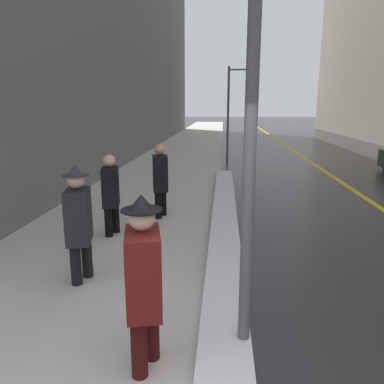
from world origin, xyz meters
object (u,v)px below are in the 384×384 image
lamp_post (253,76)px  pedestrian_with_shoulder_bag (79,220)px  traffic_light_near (243,93)px  pedestrian_in_glasses (111,191)px  pedestrian_in_fedora (144,278)px  pedestrian_nearside (160,177)px

lamp_post → pedestrian_with_shoulder_bag: (-2.23, 1.39, -1.80)m
lamp_post → traffic_light_near: lamp_post is taller
pedestrian_in_glasses → lamp_post: bearing=22.8°
traffic_light_near → pedestrian_in_fedora: size_ratio=2.43×
pedestrian_with_shoulder_bag → pedestrian_in_glasses: 1.96m
pedestrian_in_fedora → pedestrian_nearside: size_ratio=1.04×
pedestrian_in_fedora → pedestrian_in_glasses: pedestrian_in_fedora is taller
traffic_light_near → pedestrian_nearside: bearing=-99.0°
traffic_light_near → pedestrian_with_shoulder_bag: (-2.82, -13.01, -2.11)m
traffic_light_near → pedestrian_in_glasses: size_ratio=2.66×
lamp_post → traffic_light_near: bearing=87.6°
lamp_post → pedestrian_in_glasses: bearing=125.3°
lamp_post → pedestrian_nearside: lamp_post is taller
pedestrian_with_shoulder_bag → pedestrian_in_glasses: (-0.14, 1.95, -0.05)m
pedestrian_in_fedora → pedestrian_with_shoulder_bag: 2.16m
lamp_post → pedestrian_in_fedora: lamp_post is taller
lamp_post → pedestrian_in_fedora: 2.04m
pedestrian_with_shoulder_bag → pedestrian_in_glasses: pedestrian_with_shoulder_bag is taller
pedestrian_in_fedora → pedestrian_in_glasses: bearing=-171.4°
pedestrian_in_fedora → pedestrian_with_shoulder_bag: size_ratio=1.02×
pedestrian_with_shoulder_bag → pedestrian_nearside: 3.27m
pedestrian_with_shoulder_bag → pedestrian_in_fedora: bearing=24.0°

